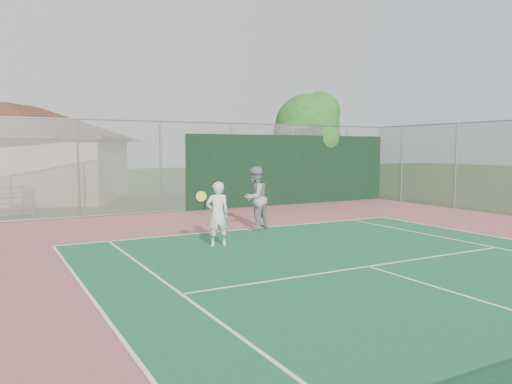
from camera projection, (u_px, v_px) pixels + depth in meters
back_fence at (234, 168)px, 20.49m from camera, size 20.08×0.11×3.53m
side_fence_right at (456, 166)px, 20.36m from camera, size 0.08×9.00×3.50m
tree at (309, 129)px, 24.03m from camera, size 3.72×3.53×5.19m
player_white_front at (217, 215)px, 12.43m from camera, size 1.05×0.61×1.66m
player_grey_back at (255, 199)px, 15.10m from camera, size 1.15×1.05×1.91m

